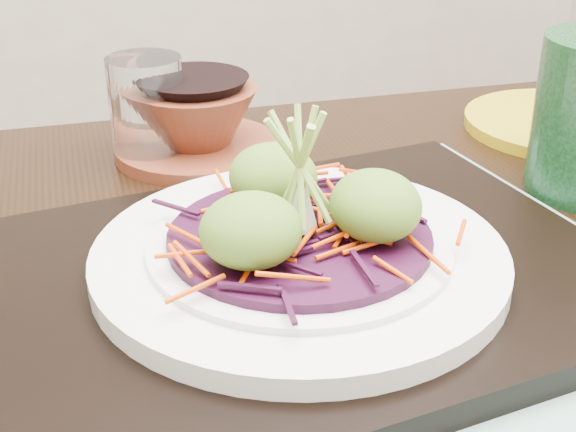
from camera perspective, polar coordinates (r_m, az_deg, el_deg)
name	(u,v)px	position (r m, az deg, el deg)	size (l,w,h in m)	color
dining_table	(315,394)	(0.65, 1.94, -12.52)	(1.31, 0.96, 0.76)	black
placemat	(299,294)	(0.58, 0.79, -5.58)	(0.51, 0.40, 0.00)	gray
serving_tray	(299,280)	(0.57, 0.80, -4.54)	(0.45, 0.33, 0.02)	black
white_plate	(299,255)	(0.56, 0.81, -2.82)	(0.29, 0.29, 0.02)	white
cabbage_bed	(300,237)	(0.55, 0.82, -1.49)	(0.18, 0.18, 0.01)	#330A24
carrot_julienne	(300,225)	(0.55, 0.83, -0.67)	(0.22, 0.22, 0.01)	#D33D03
guacamole_scoops	(300,204)	(0.54, 0.87, 0.89)	(0.16, 0.14, 0.05)	olive
scallion_garnish	(300,173)	(0.53, 0.86, 3.07)	(0.07, 0.07, 0.10)	#95BF4C
water_glass	(147,110)	(0.80, -9.99, 7.46)	(0.07, 0.07, 0.10)	white
terracotta_bowl_set	(196,125)	(0.81, -6.55, 6.47)	(0.18, 0.18, 0.07)	maroon
yellow_plate	(561,123)	(0.93, 18.87, 6.25)	(0.21, 0.21, 0.01)	#B39413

